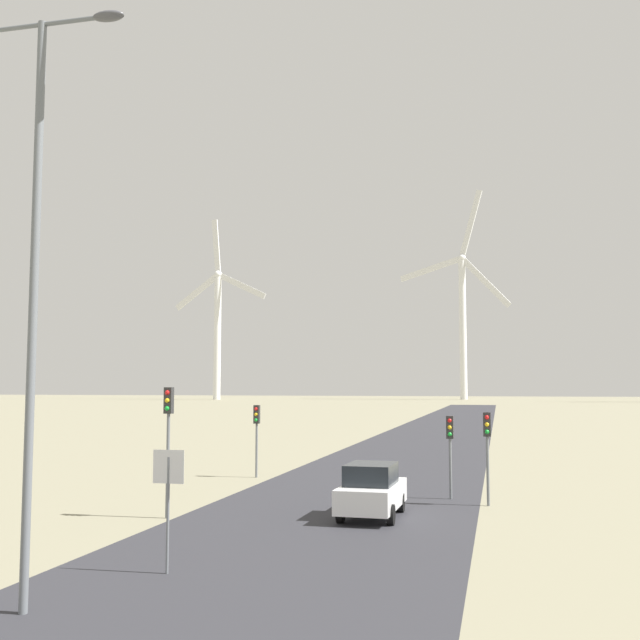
% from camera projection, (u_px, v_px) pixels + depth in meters
% --- Properties ---
extents(road_surface, '(10.00, 240.00, 0.01)m').
position_uv_depth(road_surface, '(417.00, 449.00, 52.93)').
color(road_surface, '#2D2D33').
rests_on(road_surface, ground).
extents(streetlamp, '(3.77, 0.32, 12.19)m').
position_uv_depth(streetlamp, '(35.00, 240.00, 15.38)').
color(streetlamp, slate).
rests_on(streetlamp, ground).
extents(stop_sign_near, '(0.81, 0.07, 2.93)m').
position_uv_depth(stop_sign_near, '(168.00, 487.00, 18.03)').
color(stop_sign_near, slate).
rests_on(stop_sign_near, ground).
extents(traffic_light_post_near_left, '(0.28, 0.34, 4.42)m').
position_uv_depth(traffic_light_post_near_left, '(168.00, 422.00, 25.58)').
color(traffic_light_post_near_left, slate).
rests_on(traffic_light_post_near_left, ground).
extents(traffic_light_post_near_right, '(0.28, 0.34, 3.47)m').
position_uv_depth(traffic_light_post_near_right, '(487.00, 437.00, 28.09)').
color(traffic_light_post_near_right, slate).
rests_on(traffic_light_post_near_right, ground).
extents(traffic_light_post_mid_left, '(0.28, 0.34, 3.51)m').
position_uv_depth(traffic_light_post_mid_left, '(257.00, 424.00, 36.68)').
color(traffic_light_post_mid_left, slate).
rests_on(traffic_light_post_mid_left, ground).
extents(traffic_light_post_mid_right, '(0.28, 0.34, 3.27)m').
position_uv_depth(traffic_light_post_mid_right, '(450.00, 438.00, 29.74)').
color(traffic_light_post_mid_right, slate).
rests_on(traffic_light_post_mid_right, ground).
extents(car_approaching, '(1.91, 4.15, 1.83)m').
position_uv_depth(car_approaching, '(372.00, 490.00, 25.52)').
color(car_approaching, white).
rests_on(car_approaching, ground).
extents(wind_turbine_far_left, '(31.31, 3.78, 56.77)m').
position_uv_depth(wind_turbine_far_left, '(218.00, 321.00, 233.65)').
color(wind_turbine_far_left, white).
rests_on(wind_turbine_far_left, ground).
extents(wind_turbine_left, '(35.25, 12.70, 65.65)m').
position_uv_depth(wind_turbine_left, '(463.00, 310.00, 234.54)').
color(wind_turbine_left, white).
rests_on(wind_turbine_left, ground).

